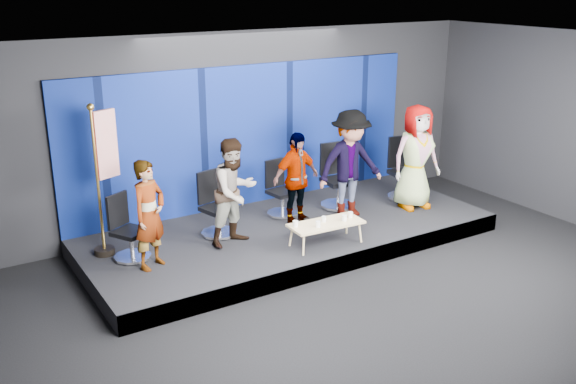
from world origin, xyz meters
The scene contains 21 objects.
ground centered at (0.00, 0.00, 0.00)m, with size 10.00×10.00×0.00m, color black.
room_walls centered at (0.00, 0.00, 2.43)m, with size 10.02×8.02×3.51m.
riser centered at (0.00, 2.50, 0.15)m, with size 7.00×3.00×0.30m, color black.
backdrop centered at (0.00, 3.95, 1.60)m, with size 7.00×0.08×2.60m, color #071552.
chair_a centered at (-2.77, 2.66, 0.63)m, with size 0.78×0.78×1.01m.
panelist_a centered at (-2.57, 2.19, 1.12)m, with size 0.60×0.39×1.64m, color black.
chair_b centered at (-1.21, 2.83, 0.65)m, with size 0.73×0.73×1.07m.
panelist_b centered at (-1.11, 2.34, 1.17)m, with size 0.84×0.66×1.74m, color black.
chair_c centered at (0.18, 3.08, 0.63)m, with size 0.63×0.63×1.00m.
panelist_c centered at (0.19, 2.58, 1.11)m, with size 0.95×0.39×1.62m, color black.
chair_d centered at (1.29, 2.90, 0.69)m, with size 0.73×0.73×1.19m.
panelist_d centered at (1.20, 2.39, 1.26)m, with size 1.24×0.71×1.92m, color black.
chair_e centered at (2.68, 2.61, 0.69)m, with size 0.77×0.77×1.19m.
panelist_e centered at (2.50, 2.13, 1.26)m, with size 0.94×0.61×1.93m, color black.
coffee_table centered at (0.09, 1.52, 0.64)m, with size 1.23×0.57×0.37m.
mug_a centered at (-0.42, 1.64, 0.72)m, with size 0.08×0.08×0.10m, color white.
mug_b centered at (-0.13, 1.43, 0.72)m, with size 0.08×0.08×0.10m, color white.
mug_c centered at (0.08, 1.58, 0.71)m, with size 0.08×0.08×0.09m, color white.
mug_d centered at (0.39, 1.44, 0.72)m, with size 0.08×0.08×0.09m, color white.
mug_e centered at (0.56, 1.51, 0.72)m, with size 0.08×0.08×0.09m, color white.
flag_stand centered at (-2.94, 3.04, 1.55)m, with size 0.53×0.31×2.36m.
Camera 1 is at (-5.44, -6.25, 4.39)m, focal length 40.00 mm.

